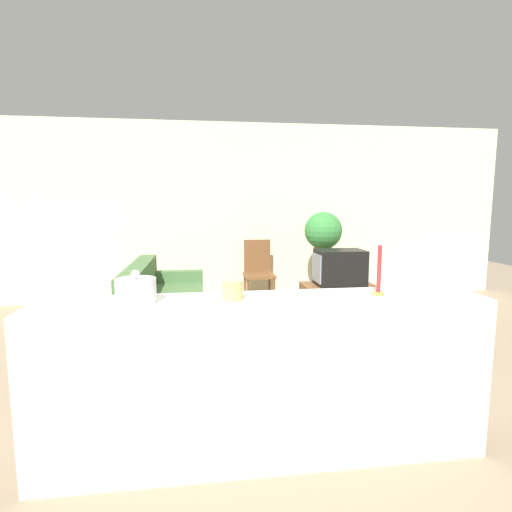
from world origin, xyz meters
The scene contains 12 objects.
ground_plane centered at (0.00, 0.00, 0.00)m, with size 14.00×14.00×0.00m, color gray.
wall_back centered at (0.00, 3.43, 1.35)m, with size 9.00×0.06×2.70m.
couch centered at (-0.79, 1.72, 0.30)m, with size 0.80×1.78×0.82m.
tv_stand centered at (1.36, 1.99, 0.24)m, with size 0.90×0.57×0.47m.
television centered at (1.35, 1.99, 0.69)m, with size 0.60×0.42×0.45m.
wooden_chair centered at (0.47, 3.02, 0.52)m, with size 0.44×0.44×0.95m.
plant_stand centered at (1.36, 2.72, 0.38)m, with size 0.18×0.18×0.76m.
potted_plant centered at (1.36, 2.72, 1.09)m, with size 0.53×0.53×0.61m.
foreground_counter centered at (0.00, -0.55, 0.48)m, with size 2.59×0.44×0.95m.
decorative_bowl centered at (-0.71, -0.55, 1.02)m, with size 0.22×0.22×0.18m.
candle_jar centered at (-0.18, -0.55, 1.01)m, with size 0.12×0.12×0.11m.
candlestick centered at (0.68, -0.55, 1.06)m, with size 0.07×0.07×0.30m.
Camera 1 is at (-0.35, -2.75, 1.50)m, focal length 28.00 mm.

